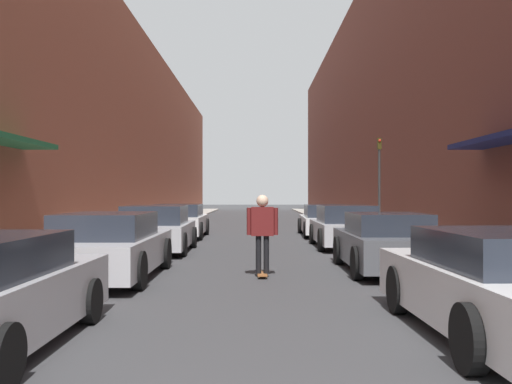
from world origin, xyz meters
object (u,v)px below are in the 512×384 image
Objects in this scene: parked_car_left_1 at (112,246)px; skateboarder at (265,226)px; parked_car_left_2 at (159,230)px; parked_car_right_1 at (388,243)px; traffic_light at (382,175)px; parked_car_right_3 at (328,221)px; parked_car_left_3 at (182,221)px; parked_car_right_0 at (506,285)px; parked_car_right_2 at (348,227)px.

skateboarder is (3.13, 0.24, 0.39)m from parked_car_left_1.
parked_car_right_1 is (5.83, -4.25, -0.03)m from parked_car_left_2.
parked_car_right_1 is at bearing -101.46° from traffic_light.
skateboarder is (3.09, -5.03, 0.39)m from parked_car_left_2.
parked_car_right_3 is (-0.02, 10.87, -0.01)m from parked_car_right_1.
parked_car_right_0 is (5.98, -15.80, -0.01)m from parked_car_left_3.
parked_car_left_1 is 1.16× the size of parked_car_right_1.
parked_car_left_1 is 1.00× the size of parked_car_right_3.
parked_car_left_1 reaches higher than parked_car_left_3.
skateboarder reaches higher than parked_car_left_2.
parked_car_left_3 reaches higher than parked_car_right_3.
traffic_light reaches higher than parked_car_left_3.
parked_car_left_3 is 11.19m from skateboarder.
parked_car_right_0 is at bearing -89.70° from parked_car_right_3.
parked_car_right_0 is 1.18× the size of traffic_light.
parked_car_left_3 is at bearing -179.95° from traffic_light.
parked_car_left_1 is 1.06× the size of parked_car_left_3.
parked_car_left_2 reaches higher than parked_car_right_3.
traffic_light is (7.85, 5.70, 1.80)m from parked_car_left_2.
parked_car_right_0 is 2.65× the size of skateboarder.
traffic_light reaches higher than parked_car_right_3.
parked_car_left_2 is 1.01× the size of parked_car_right_1.
parked_car_left_2 is 5.92m from skateboarder.
parked_car_left_1 is at bearing 140.88° from parked_car_right_0.
parked_car_right_1 is (5.87, 1.02, -0.02)m from parked_car_left_1.
parked_car_left_3 is 11.56m from parked_car_right_1.
parked_car_right_1 is at bearing -59.27° from parked_car_left_3.
parked_car_right_2 reaches higher than parked_car_right_0.
parked_car_left_3 is 8.13m from traffic_light.
skateboarder reaches higher than parked_car_left_1.
skateboarder is at bearing -112.99° from parked_car_right_2.
parked_car_right_3 is 2.89m from traffic_light.
parked_car_right_0 is 16.02m from traffic_light.
parked_car_left_3 is 0.94× the size of parked_car_right_3.
parked_car_right_0 is at bearing -39.12° from parked_car_left_1.
parked_car_left_1 is at bearing -170.13° from parked_car_right_1.
parked_car_left_2 is at bearing -166.27° from parked_car_right_2.
parked_car_left_2 is 1.00× the size of parked_car_right_2.
parked_car_left_2 is at bearing 121.55° from skateboarder.
parked_car_left_1 is at bearing -90.42° from parked_car_left_2.
parked_car_right_2 is 1.10× the size of traffic_light.
skateboarder is at bearing -113.93° from traffic_light.
parked_car_left_1 is 10.96m from parked_car_left_3.
parked_car_left_2 is at bearing -131.33° from parked_car_right_3.
parked_car_right_2 reaches higher than parked_car_left_3.
skateboarder is (-2.82, 5.07, 0.41)m from parked_car_right_0.
parked_car_left_3 is 1.01× the size of parked_car_right_0.
parked_car_left_1 is 13.63m from traffic_light.
parked_car_right_2 reaches higher than parked_car_left_1.
parked_car_left_2 reaches higher than parked_car_right_0.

